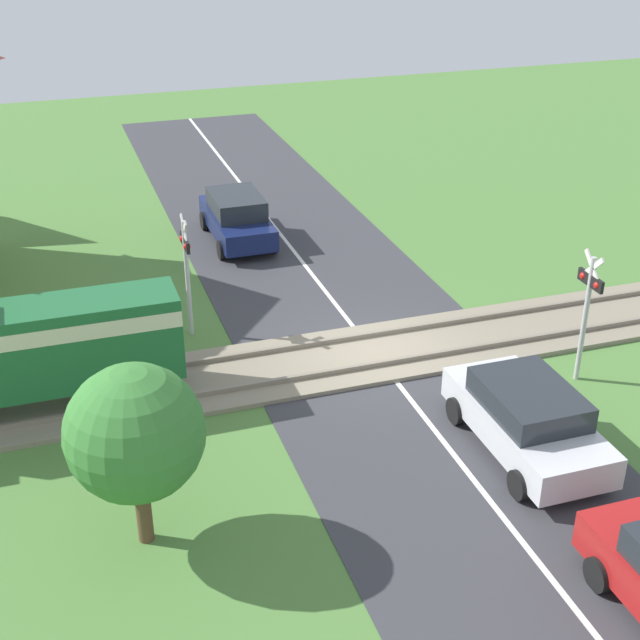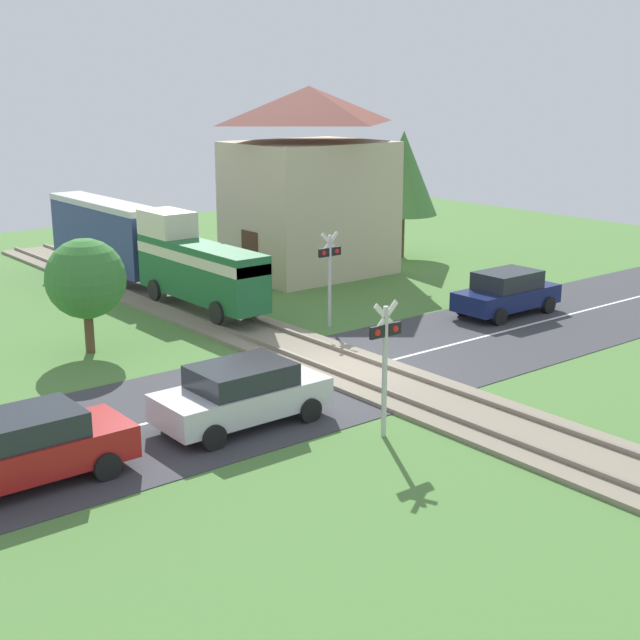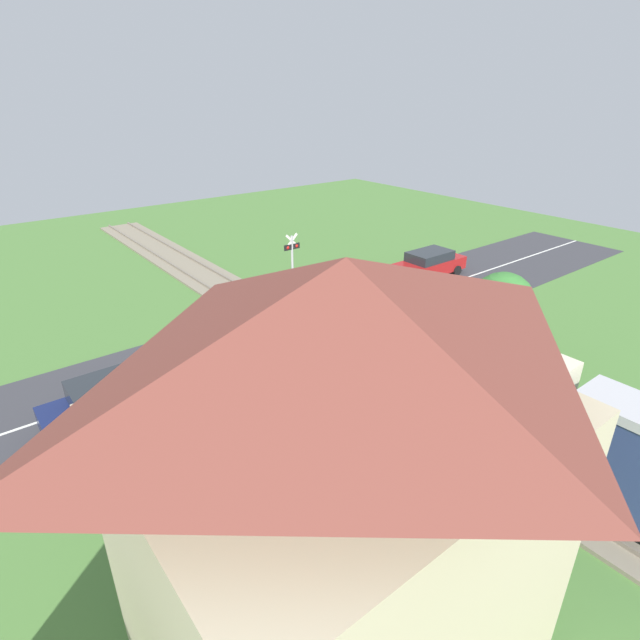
# 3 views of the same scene
# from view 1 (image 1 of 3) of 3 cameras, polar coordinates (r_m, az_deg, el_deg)

# --- Properties ---
(ground_plane) EXTENTS (60.00, 60.00, 0.00)m
(ground_plane) POSITION_cam_1_polar(r_m,az_deg,el_deg) (21.92, 3.54, -2.26)
(ground_plane) COLOR #4C7A38
(road_surface) EXTENTS (48.00, 6.40, 0.02)m
(road_surface) POSITION_cam_1_polar(r_m,az_deg,el_deg) (21.92, 3.54, -2.24)
(road_surface) COLOR #38383D
(road_surface) RESTS_ON ground_plane
(track_bed) EXTENTS (2.80, 48.00, 0.24)m
(track_bed) POSITION_cam_1_polar(r_m,az_deg,el_deg) (21.89, 3.55, -2.10)
(track_bed) COLOR gray
(track_bed) RESTS_ON ground_plane
(car_near_crossing) EXTENTS (4.15, 1.97, 1.50)m
(car_near_crossing) POSITION_cam_1_polar(r_m,az_deg,el_deg) (18.56, 13.10, -6.10)
(car_near_crossing) COLOR silver
(car_near_crossing) RESTS_ON ground_plane
(car_far_side) EXTENTS (4.02, 1.81, 1.55)m
(car_far_side) POSITION_cam_1_polar(r_m,az_deg,el_deg) (28.46, -5.34, 6.58)
(car_far_side) COLOR #141E4C
(car_far_side) RESTS_ON ground_plane
(crossing_signal_west_approach) EXTENTS (0.90, 0.18, 3.19)m
(crossing_signal_west_approach) POSITION_cam_1_polar(r_m,az_deg,el_deg) (20.83, 16.76, 1.23)
(crossing_signal_west_approach) COLOR #B7B7B7
(crossing_signal_west_approach) RESTS_ON ground_plane
(crossing_signal_east_approach) EXTENTS (0.90, 0.18, 3.19)m
(crossing_signal_east_approach) POSITION_cam_1_polar(r_m,az_deg,el_deg) (22.22, -8.56, 3.77)
(crossing_signal_east_approach) COLOR #B7B7B7
(crossing_signal_east_approach) RESTS_ON ground_plane
(tree_roadside_hedge) EXTENTS (2.39, 2.39, 3.47)m
(tree_roadside_hedge) POSITION_cam_1_polar(r_m,az_deg,el_deg) (15.31, -11.76, -7.13)
(tree_roadside_hedge) COLOR brown
(tree_roadside_hedge) RESTS_ON ground_plane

